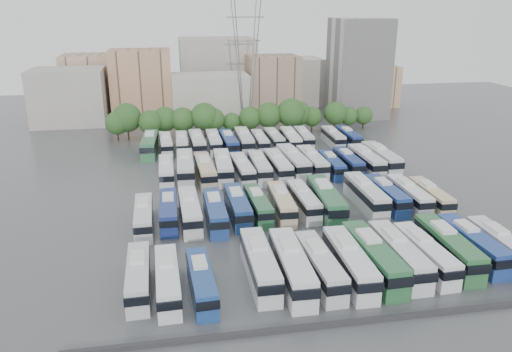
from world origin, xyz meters
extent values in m
plane|color=#424447|center=(0.00, 0.00, 0.00)|extent=(220.00, 220.00, 0.00)
cube|color=#2D2D30|center=(0.00, -33.00, 0.25)|extent=(56.00, 0.50, 0.50)
cylinder|color=black|center=(-28.82, 42.02, 1.10)|extent=(0.36, 0.36, 2.19)
sphere|color=#234C1E|center=(-28.82, 42.02, 4.07)|extent=(5.26, 5.26, 5.26)
cylinder|color=black|center=(-26.58, 42.75, 1.36)|extent=(0.36, 0.36, 2.73)
sphere|color=#234C1E|center=(-26.58, 42.75, 5.07)|extent=(6.55, 6.55, 6.55)
cylinder|color=black|center=(-21.44, 41.25, 1.12)|extent=(0.36, 0.36, 2.24)
sphere|color=#234C1E|center=(-21.44, 41.25, 4.15)|extent=(5.37, 5.37, 5.37)
cylinder|color=black|center=(-18.11, 42.83, 1.18)|extent=(0.36, 0.36, 2.37)
sphere|color=#234C1E|center=(-18.11, 42.83, 4.39)|extent=(5.68, 5.68, 5.68)
cylinder|color=black|center=(-14.13, 41.82, 1.17)|extent=(0.36, 0.36, 2.34)
sphere|color=#234C1E|center=(-14.13, 41.82, 4.34)|extent=(5.61, 5.61, 5.61)
cylinder|color=black|center=(-9.14, 41.32, 1.33)|extent=(0.36, 0.36, 2.67)
sphere|color=#234C1E|center=(-9.14, 41.32, 4.96)|extent=(6.41, 6.41, 6.41)
cylinder|color=black|center=(-7.08, 41.60, 1.11)|extent=(0.36, 0.36, 2.22)
sphere|color=#234C1E|center=(-7.08, 41.60, 4.12)|extent=(5.33, 5.33, 5.33)
cylinder|color=black|center=(-2.78, 42.19, 0.89)|extent=(0.36, 0.36, 1.77)
sphere|color=#234C1E|center=(-2.78, 42.19, 3.30)|extent=(4.26, 4.26, 4.26)
cylinder|color=black|center=(1.58, 41.90, 1.10)|extent=(0.36, 0.36, 2.21)
sphere|color=#234C1E|center=(1.58, 41.90, 4.10)|extent=(5.30, 5.30, 5.30)
cylinder|color=black|center=(6.05, 41.74, 1.26)|extent=(0.36, 0.36, 2.51)
sphere|color=#234C1E|center=(6.05, 41.74, 4.66)|extent=(6.02, 6.02, 6.02)
cylinder|color=black|center=(11.27, 41.17, 1.39)|extent=(0.36, 0.36, 2.79)
sphere|color=#234C1E|center=(11.27, 41.17, 5.18)|extent=(6.69, 6.69, 6.69)
cylinder|color=black|center=(13.54, 42.82, 1.23)|extent=(0.36, 0.36, 2.46)
sphere|color=#234C1E|center=(13.54, 42.82, 4.57)|extent=(5.91, 5.91, 5.91)
cylinder|color=black|center=(16.90, 42.52, 1.00)|extent=(0.36, 0.36, 2.00)
sphere|color=#234C1E|center=(16.90, 42.52, 3.71)|extent=(4.79, 4.79, 4.79)
cylinder|color=black|center=(22.71, 42.59, 1.16)|extent=(0.36, 0.36, 2.33)
sphere|color=#234C1E|center=(22.71, 42.59, 4.32)|extent=(5.59, 5.59, 5.59)
cylinder|color=black|center=(26.30, 42.84, 0.92)|extent=(0.36, 0.36, 1.85)
sphere|color=#234C1E|center=(26.30, 42.84, 3.43)|extent=(4.43, 4.43, 4.43)
cylinder|color=black|center=(30.13, 42.75, 0.92)|extent=(0.36, 0.36, 1.84)
sphere|color=#234C1E|center=(30.13, 42.75, 3.42)|extent=(4.42, 4.42, 4.42)
cube|color=#9E998E|center=(-42.00, 62.00, 7.00)|extent=(18.00, 14.00, 14.00)
cube|color=tan|center=(-24.00, 68.00, 9.00)|extent=(16.00, 12.00, 18.00)
cube|color=#ADA89E|center=(-6.00, 60.00, 6.00)|extent=(20.00, 14.00, 12.00)
cube|color=gray|center=(12.00, 66.00, 8.00)|extent=(14.00, 12.00, 16.00)
cube|color=gray|center=(-2.00, 80.00, 10.00)|extent=(22.00, 16.00, 20.00)
cube|color=tan|center=(-38.00, 78.00, 8.00)|extent=(16.00, 14.00, 16.00)
cube|color=#A39E93|center=(20.00, 78.00, 7.00)|extent=(18.00, 14.00, 14.00)
cube|color=tan|center=(44.00, 72.00, 6.00)|extent=(14.00, 12.00, 12.00)
cube|color=gray|center=(-14.00, 74.00, 5.00)|extent=(12.00, 10.00, 10.00)
cube|color=silver|center=(34.00, 58.00, 13.00)|extent=(14.00, 14.00, 26.00)
cylinder|color=slate|center=(0.00, 48.00, 17.00)|extent=(2.90, 2.91, 33.83)
cylinder|color=slate|center=(0.00, 52.00, 17.00)|extent=(2.90, 2.91, 33.83)
cylinder|color=slate|center=(4.00, 48.00, 17.00)|extent=(2.90, 2.91, 33.83)
cylinder|color=slate|center=(4.00, 52.00, 17.00)|extent=(2.90, 2.91, 33.83)
cube|color=slate|center=(2.00, 50.00, 26.52)|extent=(9.00, 0.30, 0.30)
cube|color=slate|center=(2.00, 50.00, 21.08)|extent=(7.00, 0.30, 0.30)
cube|color=silver|center=(-21.43, -23.14, 1.56)|extent=(2.56, 11.06, 3.12)
cube|color=black|center=(-21.43, -23.28, 2.16)|extent=(2.67, 11.23, 0.92)
cube|color=silver|center=(-21.46, -21.77, 3.32)|extent=(1.62, 2.97, 0.40)
cube|color=silver|center=(-18.34, -24.43, 1.57)|extent=(2.66, 11.16, 3.14)
cube|color=black|center=(-18.34, -24.57, 2.17)|extent=(2.78, 11.32, 0.92)
cube|color=silver|center=(-18.38, -23.05, 3.35)|extent=(1.65, 3.00, 0.41)
cube|color=navy|center=(-14.82, -25.20, 1.50)|extent=(2.75, 10.68, 3.00)
cube|color=black|center=(-14.81, -25.33, 2.07)|extent=(2.87, 10.85, 0.88)
cube|color=silver|center=(-14.88, -23.88, 3.19)|extent=(1.63, 2.89, 0.39)
cube|color=silver|center=(-8.15, -23.16, 1.77)|extent=(2.69, 12.49, 3.54)
cube|color=black|center=(-8.15, -23.32, 2.44)|extent=(2.81, 12.67, 1.04)
cube|color=silver|center=(-8.14, -21.60, 3.76)|extent=(1.78, 3.33, 0.46)
cube|color=silver|center=(-4.80, -24.42, 1.84)|extent=(3.06, 13.03, 3.68)
cube|color=black|center=(-4.80, -24.58, 2.54)|extent=(3.19, 13.23, 1.08)
cube|color=silver|center=(-4.76, -22.80, 3.91)|extent=(1.92, 3.50, 0.48)
cube|color=silver|center=(-1.62, -24.52, 1.68)|extent=(2.85, 11.93, 3.36)
cube|color=black|center=(-1.61, -24.67, 2.32)|extent=(2.98, 12.12, 0.99)
cube|color=silver|center=(-1.66, -23.04, 3.58)|extent=(1.77, 3.21, 0.44)
cube|color=silver|center=(1.87, -24.51, 1.77)|extent=(2.92, 12.54, 3.54)
cube|color=black|center=(1.87, -24.66, 2.45)|extent=(3.05, 12.73, 1.04)
cube|color=silver|center=(1.90, -22.95, 3.77)|extent=(1.84, 3.37, 0.46)
cube|color=#2C683C|center=(4.89, -24.01, 1.84)|extent=(3.10, 13.09, 3.69)
cube|color=black|center=(4.89, -24.17, 2.55)|extent=(3.23, 13.28, 1.08)
cube|color=silver|center=(4.85, -22.38, 3.93)|extent=(1.93, 3.52, 0.48)
cube|color=silver|center=(8.12, -23.76, 1.76)|extent=(2.64, 12.40, 3.51)
cube|color=black|center=(8.12, -23.91, 2.43)|extent=(2.77, 12.59, 1.03)
cube|color=silver|center=(8.12, -22.21, 3.74)|extent=(1.76, 3.31, 0.45)
cube|color=silver|center=(11.33, -23.93, 1.64)|extent=(2.82, 11.68, 3.29)
cube|color=black|center=(11.33, -24.07, 2.27)|extent=(2.94, 11.86, 0.97)
cube|color=silver|center=(11.28, -22.48, 3.50)|extent=(1.74, 3.14, 0.43)
cube|color=#2C6838|center=(14.76, -23.07, 1.79)|extent=(3.04, 12.70, 3.58)
cube|color=black|center=(14.76, -23.23, 2.47)|extent=(3.17, 12.89, 1.05)
cube|color=silver|center=(14.80, -21.49, 3.81)|extent=(1.88, 3.42, 0.46)
cube|color=navy|center=(18.11, -22.72, 1.69)|extent=(2.91, 12.01, 3.38)
cube|color=black|center=(18.11, -22.86, 2.34)|extent=(3.04, 12.20, 0.99)
cube|color=silver|center=(18.06, -21.22, 3.60)|extent=(1.79, 3.24, 0.44)
cube|color=silver|center=(21.26, -23.95, 1.67)|extent=(2.69, 11.86, 3.35)
cube|color=black|center=(21.26, -24.10, 2.31)|extent=(2.81, 12.03, 0.98)
cube|color=silver|center=(21.28, -22.47, 3.57)|extent=(1.72, 3.18, 0.43)
cube|color=silver|center=(-21.43, -6.95, 1.57)|extent=(2.55, 11.09, 3.13)
cube|color=black|center=(-21.42, -7.09, 2.16)|extent=(2.66, 11.26, 0.92)
cube|color=silver|center=(-21.45, -5.57, 3.33)|extent=(1.62, 2.98, 0.41)
cube|color=navy|center=(-18.01, -5.55, 1.57)|extent=(2.47, 11.12, 3.14)
cube|color=black|center=(-18.01, -5.69, 2.17)|extent=(2.58, 11.29, 0.92)
cube|color=silver|center=(-18.00, -4.17, 3.35)|extent=(1.60, 2.97, 0.41)
cube|color=silver|center=(-15.06, -6.33, 1.70)|extent=(2.84, 12.04, 3.39)
cube|color=black|center=(-15.06, -6.48, 2.35)|extent=(2.97, 12.22, 1.00)
cube|color=silver|center=(-15.10, -4.83, 3.61)|extent=(1.78, 3.24, 0.44)
cube|color=navy|center=(-11.57, -7.17, 1.64)|extent=(2.51, 11.60, 3.28)
cube|color=black|center=(-11.57, -7.31, 2.27)|extent=(2.63, 11.77, 0.97)
cube|color=silver|center=(-11.58, -5.72, 3.50)|extent=(1.65, 3.10, 0.42)
cube|color=navy|center=(-8.17, -5.70, 1.66)|extent=(2.64, 11.73, 3.31)
cube|color=black|center=(-8.17, -5.85, 2.29)|extent=(2.76, 11.91, 0.97)
cube|color=silver|center=(-8.19, -4.24, 3.53)|extent=(1.70, 3.14, 0.43)
cube|color=#2A633D|center=(-5.14, -5.47, 1.53)|extent=(2.64, 10.89, 3.07)
cube|color=black|center=(-5.14, -5.61, 2.12)|extent=(2.75, 11.06, 0.90)
cube|color=silver|center=(-5.19, -4.12, 3.27)|extent=(1.62, 2.93, 0.40)
cube|color=#CFBB8E|center=(-1.65, -5.58, 1.61)|extent=(2.82, 11.43, 3.22)
cube|color=black|center=(-1.66, -5.72, 2.22)|extent=(2.94, 11.61, 0.95)
cube|color=silver|center=(-1.60, -4.16, 3.42)|extent=(1.72, 3.08, 0.42)
cube|color=silver|center=(1.84, -5.14, 1.58)|extent=(2.55, 11.21, 3.16)
cube|color=black|center=(1.84, -5.28, 2.19)|extent=(2.67, 11.38, 0.93)
cube|color=silver|center=(1.82, -3.74, 3.37)|extent=(1.63, 3.00, 0.41)
cube|color=#2D6942|center=(4.92, -6.16, 1.88)|extent=(3.50, 13.42, 3.77)
cube|color=black|center=(4.91, -6.32, 2.60)|extent=(3.65, 13.62, 1.11)
cube|color=silver|center=(5.00, -4.50, 4.01)|extent=(2.06, 3.64, 0.49)
cube|color=silver|center=(11.62, -5.02, 1.79)|extent=(2.80, 12.64, 3.57)
cube|color=black|center=(11.62, -5.18, 2.47)|extent=(2.93, 12.83, 1.05)
cube|color=silver|center=(11.63, -3.44, 3.80)|extent=(1.82, 3.38, 0.46)
cube|color=navy|center=(14.91, -5.16, 1.64)|extent=(2.69, 11.59, 3.27)
cube|color=black|center=(14.92, -5.31, 2.26)|extent=(2.81, 11.77, 0.96)
cube|color=silver|center=(14.88, -3.72, 3.48)|extent=(1.70, 3.11, 0.42)
cube|color=white|center=(18.31, -5.73, 1.61)|extent=(2.46, 11.41, 3.23)
cube|color=black|center=(18.31, -5.87, 2.23)|extent=(2.58, 11.58, 0.95)
cube|color=silver|center=(18.31, -4.31, 3.44)|extent=(1.63, 3.05, 0.42)
cube|color=#CEBA8E|center=(21.42, -6.63, 1.53)|extent=(2.50, 10.86, 3.06)
cube|color=black|center=(21.41, -6.76, 2.12)|extent=(2.61, 11.02, 0.90)
cube|color=silver|center=(21.44, -5.27, 3.26)|extent=(1.59, 2.91, 0.40)
cube|color=silver|center=(-18.19, 12.47, 1.61)|extent=(2.48, 11.39, 3.22)
cube|color=black|center=(-18.19, 12.33, 2.23)|extent=(2.59, 11.56, 0.95)
cube|color=silver|center=(-18.20, 13.89, 3.43)|extent=(1.63, 3.04, 0.42)
cube|color=silver|center=(-14.85, 13.13, 1.85)|extent=(3.09, 13.13, 3.70)
cube|color=black|center=(-14.86, 12.97, 2.56)|extent=(3.23, 13.33, 1.09)
cube|color=silver|center=(-14.82, 14.77, 3.94)|extent=(1.94, 3.53, 0.48)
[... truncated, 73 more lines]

